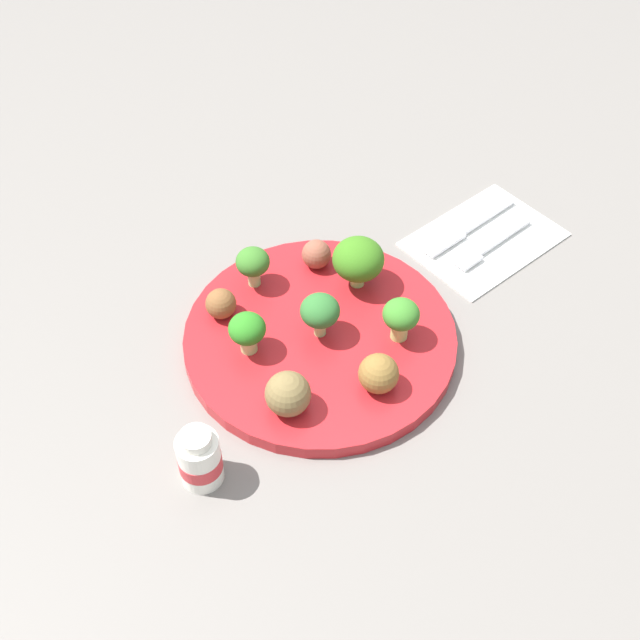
{
  "coord_description": "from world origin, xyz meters",
  "views": [
    {
      "loc": [
        0.34,
        0.41,
        0.63
      ],
      "look_at": [
        0.0,
        0.0,
        0.04
      ],
      "focal_mm": 44.86,
      "sensor_mm": 36.0,
      "label": 1
    }
  ],
  "objects_px": {
    "fork": "(489,244)",
    "knife": "(466,228)",
    "meatball_mid_left": "(288,394)",
    "broccoli_floret_mid_left": "(401,316)",
    "broccoli_floret_back_left": "(321,309)",
    "broccoli_floret_near_rim": "(358,260)",
    "napkin": "(481,236)",
    "meatball_center": "(221,304)",
    "meatball_front_left": "(378,374)",
    "plate": "(320,338)",
    "broccoli_floret_front_right": "(247,330)",
    "meatball_near_rim": "(316,254)",
    "broccoli_floret_center": "(253,263)",
    "yogurt_bottle": "(200,459)"
  },
  "relations": [
    {
      "from": "meatball_near_rim",
      "to": "knife",
      "type": "xyz_separation_m",
      "value": [
        -0.18,
        0.06,
        -0.02
      ]
    },
    {
      "from": "broccoli_floret_mid_left",
      "to": "meatball_center",
      "type": "xyz_separation_m",
      "value": [
        0.12,
        -0.14,
        -0.01
      ]
    },
    {
      "from": "fork",
      "to": "knife",
      "type": "height_order",
      "value": "same"
    },
    {
      "from": "broccoli_floret_front_right",
      "to": "knife",
      "type": "relative_size",
      "value": 0.32
    },
    {
      "from": "napkin",
      "to": "meatball_mid_left",
      "type": "bearing_deg",
      "value": 9.98
    },
    {
      "from": "broccoli_floret_near_rim",
      "to": "knife",
      "type": "xyz_separation_m",
      "value": [
        -0.16,
        0.01,
        -0.04
      ]
    },
    {
      "from": "meatball_near_rim",
      "to": "napkin",
      "type": "height_order",
      "value": "meatball_near_rim"
    },
    {
      "from": "meatball_mid_left",
      "to": "meatball_front_left",
      "type": "height_order",
      "value": "meatball_mid_left"
    },
    {
      "from": "broccoli_floret_back_left",
      "to": "broccoli_floret_near_rim",
      "type": "relative_size",
      "value": 0.86
    },
    {
      "from": "fork",
      "to": "plate",
      "type": "bearing_deg",
      "value": -3.18
    },
    {
      "from": "plate",
      "to": "meatball_near_rim",
      "type": "distance_m",
      "value": 0.1
    },
    {
      "from": "broccoli_floret_center",
      "to": "yogurt_bottle",
      "type": "xyz_separation_m",
      "value": [
        0.17,
        0.15,
        -0.02
      ]
    },
    {
      "from": "broccoli_floret_center",
      "to": "meatball_front_left",
      "type": "relative_size",
      "value": 1.2
    },
    {
      "from": "broccoli_floret_back_left",
      "to": "meatball_front_left",
      "type": "height_order",
      "value": "broccoli_floret_back_left"
    },
    {
      "from": "broccoli_floret_back_left",
      "to": "knife",
      "type": "relative_size",
      "value": 0.34
    },
    {
      "from": "meatball_center",
      "to": "meatball_near_rim",
      "type": "bearing_deg",
      "value": 177.57
    },
    {
      "from": "broccoli_floret_near_rim",
      "to": "meatball_center",
      "type": "bearing_deg",
      "value": -21.85
    },
    {
      "from": "meatball_mid_left",
      "to": "meatball_near_rim",
      "type": "distance_m",
      "value": 0.19
    },
    {
      "from": "yogurt_bottle",
      "to": "meatball_front_left",
      "type": "bearing_deg",
      "value": 169.76
    },
    {
      "from": "broccoli_floret_mid_left",
      "to": "meatball_mid_left",
      "type": "height_order",
      "value": "broccoli_floret_mid_left"
    },
    {
      "from": "yogurt_bottle",
      "to": "broccoli_floret_center",
      "type": "bearing_deg",
      "value": -138.05
    },
    {
      "from": "meatball_front_left",
      "to": "fork",
      "type": "bearing_deg",
      "value": -162.86
    },
    {
      "from": "plate",
      "to": "broccoli_floret_mid_left",
      "type": "xyz_separation_m",
      "value": [
        -0.06,
        0.05,
        0.04
      ]
    },
    {
      "from": "meatball_near_rim",
      "to": "yogurt_bottle",
      "type": "height_order",
      "value": "yogurt_bottle"
    },
    {
      "from": "meatball_front_left",
      "to": "yogurt_bottle",
      "type": "xyz_separation_m",
      "value": [
        0.18,
        -0.03,
        -0.01
      ]
    },
    {
      "from": "meatball_front_left",
      "to": "yogurt_bottle",
      "type": "bearing_deg",
      "value": -10.24
    },
    {
      "from": "napkin",
      "to": "broccoli_floret_back_left",
      "type": "bearing_deg",
      "value": 0.72
    },
    {
      "from": "meatball_near_rim",
      "to": "yogurt_bottle",
      "type": "xyz_separation_m",
      "value": [
        0.24,
        0.13,
        -0.0
      ]
    },
    {
      "from": "broccoli_floret_back_left",
      "to": "meatball_mid_left",
      "type": "xyz_separation_m",
      "value": [
        0.08,
        0.05,
        -0.01
      ]
    },
    {
      "from": "broccoli_floret_back_left",
      "to": "broccoli_floret_center",
      "type": "height_order",
      "value": "broccoli_floret_back_left"
    },
    {
      "from": "knife",
      "to": "broccoli_floret_back_left",
      "type": "bearing_deg",
      "value": 5.02
    },
    {
      "from": "broccoli_floret_center",
      "to": "napkin",
      "type": "distance_m",
      "value": 0.28
    },
    {
      "from": "meatball_mid_left",
      "to": "meatball_near_rim",
      "type": "relative_size",
      "value": 1.35
    },
    {
      "from": "meatball_mid_left",
      "to": "knife",
      "type": "bearing_deg",
      "value": -166.76
    },
    {
      "from": "broccoli_floret_front_right",
      "to": "meatball_near_rim",
      "type": "relative_size",
      "value": 1.44
    },
    {
      "from": "broccoli_floret_back_left",
      "to": "broccoli_floret_mid_left",
      "type": "height_order",
      "value": "broccoli_floret_back_left"
    },
    {
      "from": "broccoli_floret_back_left",
      "to": "napkin",
      "type": "xyz_separation_m",
      "value": [
        -0.25,
        -0.0,
        -0.05
      ]
    },
    {
      "from": "meatball_front_left",
      "to": "meatball_center",
      "type": "xyz_separation_m",
      "value": [
        0.06,
        -0.17,
        -0.0
      ]
    },
    {
      "from": "broccoli_floret_front_right",
      "to": "yogurt_bottle",
      "type": "height_order",
      "value": "yogurt_bottle"
    },
    {
      "from": "broccoli_floret_near_rim",
      "to": "meatball_center",
      "type": "relative_size",
      "value": 1.82
    },
    {
      "from": "napkin",
      "to": "knife",
      "type": "height_order",
      "value": "knife"
    },
    {
      "from": "broccoli_floret_front_right",
      "to": "meatball_near_rim",
      "type": "height_order",
      "value": "broccoli_floret_front_right"
    },
    {
      "from": "broccoli_floret_near_rim",
      "to": "broccoli_floret_mid_left",
      "type": "relative_size",
      "value": 1.2
    },
    {
      "from": "yogurt_bottle",
      "to": "fork",
      "type": "bearing_deg",
      "value": -174.37
    },
    {
      "from": "broccoli_floret_back_left",
      "to": "meatball_near_rim",
      "type": "height_order",
      "value": "broccoli_floret_back_left"
    },
    {
      "from": "meatball_mid_left",
      "to": "fork",
      "type": "relative_size",
      "value": 0.36
    },
    {
      "from": "meatball_mid_left",
      "to": "meatball_center",
      "type": "xyz_separation_m",
      "value": [
        -0.02,
        -0.14,
        -0.01
      ]
    },
    {
      "from": "meatball_near_rim",
      "to": "napkin",
      "type": "distance_m",
      "value": 0.2
    },
    {
      "from": "plate",
      "to": "yogurt_bottle",
      "type": "xyz_separation_m",
      "value": [
        0.18,
        0.05,
        0.02
      ]
    },
    {
      "from": "meatball_near_rim",
      "to": "broccoli_floret_near_rim",
      "type": "bearing_deg",
      "value": 107.37
    }
  ]
}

